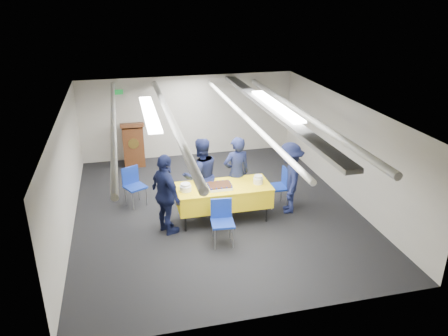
# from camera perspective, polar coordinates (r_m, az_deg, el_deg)

# --- Properties ---
(ground) EXTENTS (7.00, 7.00, 0.00)m
(ground) POSITION_cam_1_polar(r_m,az_deg,el_deg) (9.68, -1.10, -5.38)
(ground) COLOR black
(ground) RESTS_ON ground
(room_shell) EXTENTS (6.00, 7.00, 2.30)m
(room_shell) POSITION_cam_1_polar(r_m,az_deg,el_deg) (9.38, -1.17, 5.67)
(room_shell) COLOR beige
(room_shell) RESTS_ON ground
(serving_table) EXTENTS (1.94, 0.86, 0.77)m
(serving_table) POSITION_cam_1_polar(r_m,az_deg,el_deg) (9.03, -0.08, -3.56)
(serving_table) COLOR black
(serving_table) RESTS_ON ground
(sheet_cake) EXTENTS (0.49, 0.38, 0.09)m
(sheet_cake) POSITION_cam_1_polar(r_m,az_deg,el_deg) (8.84, -0.57, -2.37)
(sheet_cake) COLOR white
(sheet_cake) RESTS_ON serving_table
(plate_stack_left) EXTENTS (0.24, 0.24, 0.16)m
(plate_stack_left) POSITION_cam_1_polar(r_m,az_deg,el_deg) (8.73, -5.05, -2.55)
(plate_stack_left) COLOR white
(plate_stack_left) RESTS_ON serving_table
(plate_stack_right) EXTENTS (0.20, 0.20, 0.18)m
(plate_stack_right) POSITION_cam_1_polar(r_m,az_deg,el_deg) (9.05, 4.49, -1.54)
(plate_stack_right) COLOR white
(plate_stack_right) RESTS_ON serving_table
(podium) EXTENTS (0.62, 0.53, 1.25)m
(podium) POSITION_cam_1_polar(r_m,az_deg,el_deg) (12.06, -11.75, 3.10)
(podium) COLOR brown
(podium) RESTS_ON ground
(chair_near) EXTENTS (0.46, 0.46, 0.87)m
(chair_near) POSITION_cam_1_polar(r_m,az_deg,el_deg) (8.26, -0.27, -6.44)
(chair_near) COLOR gray
(chair_near) RESTS_ON ground
(chair_right) EXTENTS (0.42, 0.42, 0.87)m
(chair_right) POSITION_cam_1_polar(r_m,az_deg,el_deg) (9.72, 7.45, -1.99)
(chair_right) COLOR gray
(chair_right) RESTS_ON ground
(chair_left) EXTENTS (0.56, 0.56, 0.87)m
(chair_left) POSITION_cam_1_polar(r_m,az_deg,el_deg) (9.89, -11.81, -1.84)
(chair_left) COLOR gray
(chair_left) RESTS_ON ground
(sailor_a) EXTENTS (0.65, 0.47, 1.64)m
(sailor_a) POSITION_cam_1_polar(r_m,az_deg,el_deg) (9.41, 1.64, -0.69)
(sailor_a) COLOR black
(sailor_a) RESTS_ON ground
(sailor_b) EXTENTS (0.92, 0.78, 1.66)m
(sailor_b) POSITION_cam_1_polar(r_m,az_deg,el_deg) (9.29, -3.03, -0.98)
(sailor_b) COLOR black
(sailor_b) RESTS_ON ground
(sailor_c) EXTENTS (0.75, 1.04, 1.65)m
(sailor_c) POSITION_cam_1_polar(r_m,az_deg,el_deg) (8.52, -7.58, -3.48)
(sailor_c) COLOR black
(sailor_c) RESTS_ON ground
(sailor_d) EXTENTS (0.84, 1.13, 1.57)m
(sailor_d) POSITION_cam_1_polar(r_m,az_deg,el_deg) (9.38, 8.49, -1.30)
(sailor_d) COLOR black
(sailor_d) RESTS_ON ground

